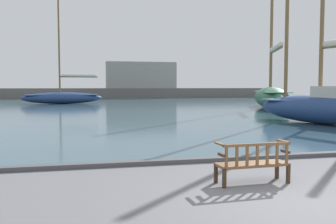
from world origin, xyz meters
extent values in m
plane|color=slate|center=(0.00, 0.00, 0.00)|extent=(160.00, 160.00, 0.00)
cube|color=#385666|center=(0.00, 44.00, 0.04)|extent=(100.00, 80.00, 0.08)
cube|color=#4C4C50|center=(0.00, 3.85, 0.06)|extent=(40.00, 0.30, 0.12)
cube|color=#3D2A19|center=(-0.97, 1.60, 0.21)|extent=(0.07, 0.07, 0.42)
cube|color=#3D2A19|center=(0.56, 1.67, 0.21)|extent=(0.07, 0.07, 0.42)
cube|color=#3D2A19|center=(-0.95, 1.15, 0.21)|extent=(0.07, 0.07, 0.42)
cube|color=#3D2A19|center=(0.58, 1.22, 0.21)|extent=(0.07, 0.07, 0.42)
cube|color=brown|center=(-0.20, 1.41, 0.42)|extent=(1.62, 0.59, 0.06)
cube|color=brown|center=(-0.19, 1.19, 0.89)|extent=(1.60, 0.12, 0.06)
cube|color=brown|center=(-0.90, 1.16, 0.66)|extent=(0.06, 0.04, 0.41)
cube|color=brown|center=(-0.66, 1.17, 0.66)|extent=(0.06, 0.04, 0.41)
cube|color=brown|center=(-0.43, 1.18, 0.66)|extent=(0.06, 0.04, 0.41)
cube|color=brown|center=(-0.19, 1.19, 0.66)|extent=(0.06, 0.04, 0.41)
cube|color=brown|center=(0.05, 1.20, 0.66)|extent=(0.06, 0.04, 0.41)
cube|color=brown|center=(0.29, 1.22, 0.66)|extent=(0.06, 0.04, 0.41)
cube|color=brown|center=(0.53, 1.23, 0.66)|extent=(0.06, 0.04, 0.41)
cube|color=#3D2A19|center=(-0.96, 1.29, 0.69)|extent=(0.07, 0.30, 0.06)
cube|color=brown|center=(-0.96, 1.38, 0.90)|extent=(0.08, 0.47, 0.04)
cube|color=#3D2A19|center=(0.58, 1.36, 0.69)|extent=(0.07, 0.30, 0.06)
cube|color=brown|center=(0.57, 1.45, 0.90)|extent=(0.08, 0.47, 0.04)
ellipsoid|color=#2D6647|center=(13.80, 26.41, 1.07)|extent=(6.35, 11.48, 1.98)
cube|color=#5B9375|center=(13.80, 26.41, 1.62)|extent=(5.25, 9.98, 0.08)
cylinder|color=brown|center=(13.89, 26.68, 9.22)|extent=(0.27, 0.27, 15.12)
cylinder|color=brown|center=(12.99, 24.14, 5.34)|extent=(2.02, 5.14, 0.22)
cylinder|color=silver|center=(12.99, 24.14, 5.56)|extent=(2.04, 4.71, 0.44)
ellipsoid|color=navy|center=(-6.02, 39.75, 0.76)|extent=(9.36, 2.58, 1.37)
cube|color=#516B9E|center=(-6.02, 39.75, 1.14)|extent=(8.23, 2.00, 0.08)
cylinder|color=brown|center=(-6.25, 39.73, 6.95)|extent=(0.21, 0.21, 11.55)
cylinder|color=brown|center=(-4.06, 39.85, 3.28)|extent=(4.39, 0.41, 0.17)
cylinder|color=silver|center=(-4.06, 39.85, 3.45)|extent=(3.96, 0.55, 0.33)
ellipsoid|color=navy|center=(9.05, 11.84, 0.88)|extent=(4.84, 9.02, 1.60)
cube|color=#516B9E|center=(9.05, 11.84, 1.32)|extent=(3.99, 7.85, 0.08)
cube|color=beige|center=(9.25, 11.21, 1.75)|extent=(1.82, 2.41, 0.79)
cylinder|color=brown|center=(8.98, 12.05, 6.59)|extent=(0.22, 0.22, 10.47)
cylinder|color=brown|center=(8.22, 14.34, 5.75)|extent=(0.22, 0.22, 8.78)
cube|color=#66605B|center=(0.00, 58.84, 0.91)|extent=(59.03, 2.40, 1.83)
cube|color=gray|center=(6.51, 58.84, 4.11)|extent=(12.22, 2.00, 4.56)
camera|label=1|loc=(-3.85, -6.09, 2.13)|focal=40.00mm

